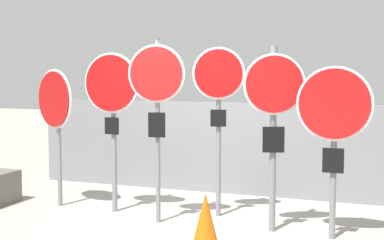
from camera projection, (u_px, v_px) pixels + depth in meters
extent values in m
plane|color=gray|center=(185.00, 219.00, 7.55)|extent=(40.00, 40.00, 0.00)
cube|color=slate|center=(223.00, 148.00, 9.21)|extent=(7.04, 0.12, 1.56)
cylinder|color=slate|center=(59.00, 141.00, 8.26)|extent=(0.07, 0.07, 2.03)
cylinder|color=white|center=(55.00, 99.00, 8.17)|extent=(0.84, 0.40, 0.91)
cylinder|color=#AD0F0F|center=(54.00, 99.00, 8.15)|extent=(0.78, 0.37, 0.85)
cylinder|color=slate|center=(114.00, 133.00, 7.90)|extent=(0.08, 0.08, 2.37)
cylinder|color=white|center=(111.00, 83.00, 7.78)|extent=(0.88, 0.04, 0.88)
cylinder|color=#AD0F0F|center=(111.00, 83.00, 7.76)|extent=(0.82, 0.04, 0.82)
cube|color=black|center=(112.00, 126.00, 7.83)|extent=(0.22, 0.03, 0.25)
cylinder|color=slate|center=(158.00, 132.00, 7.30)|extent=(0.06, 0.06, 2.52)
cylinder|color=white|center=(156.00, 74.00, 7.18)|extent=(0.78, 0.14, 0.79)
cylinder|color=red|center=(156.00, 74.00, 7.16)|extent=(0.72, 0.13, 0.73)
cube|color=black|center=(157.00, 125.00, 7.23)|extent=(0.24, 0.06, 0.34)
cylinder|color=slate|center=(219.00, 133.00, 7.62)|extent=(0.07, 0.07, 2.42)
cylinder|color=white|center=(219.00, 73.00, 7.49)|extent=(0.72, 0.19, 0.74)
cylinder|color=#AD0F0F|center=(218.00, 73.00, 7.48)|extent=(0.66, 0.18, 0.68)
cube|color=black|center=(218.00, 118.00, 7.55)|extent=(0.22, 0.07, 0.24)
cylinder|color=slate|center=(273.00, 140.00, 6.89)|extent=(0.08, 0.08, 2.40)
cylinder|color=white|center=(274.00, 84.00, 6.76)|extent=(0.76, 0.25, 0.79)
cylinder|color=red|center=(274.00, 84.00, 6.74)|extent=(0.70, 0.23, 0.73)
cube|color=black|center=(273.00, 140.00, 6.82)|extent=(0.27, 0.10, 0.33)
cylinder|color=slate|center=(334.00, 158.00, 6.57)|extent=(0.08, 0.08, 2.04)
cylinder|color=white|center=(334.00, 104.00, 6.46)|extent=(0.92, 0.03, 0.92)
cylinder|color=red|center=(334.00, 104.00, 6.44)|extent=(0.86, 0.03, 0.86)
cube|color=black|center=(333.00, 161.00, 6.52)|extent=(0.26, 0.03, 0.30)
cone|color=#E05B0C|center=(205.00, 221.00, 6.18)|extent=(0.33, 0.33, 0.66)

